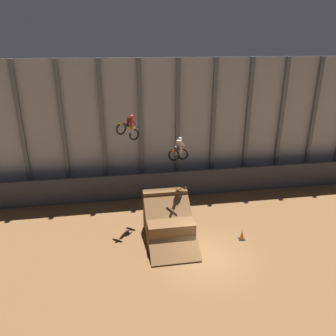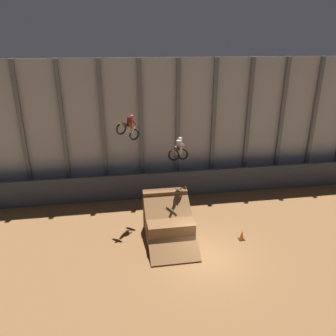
{
  "view_description": "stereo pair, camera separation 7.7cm",
  "coord_description": "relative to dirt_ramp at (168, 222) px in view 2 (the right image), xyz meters",
  "views": [
    {
      "loc": [
        -4.71,
        -14.39,
        11.09
      ],
      "look_at": [
        -1.46,
        4.82,
        3.54
      ],
      "focal_mm": 35.0,
      "sensor_mm": 36.0,
      "label": 1
    },
    {
      "loc": [
        -4.63,
        -14.4,
        11.09
      ],
      "look_at": [
        -1.46,
        4.82,
        3.54
      ],
      "focal_mm": 35.0,
      "sensor_mm": 36.0,
      "label": 2
    }
  ],
  "objects": [
    {
      "name": "dirt_ramp",
      "position": [
        0.0,
        0.0,
        0.0
      ],
      "size": [
        2.74,
        4.26,
        2.69
      ],
      "color": "brown",
      "rests_on": "ground_plane"
    },
    {
      "name": "rider_bike_left_air",
      "position": [
        -2.0,
        2.51,
        5.27
      ],
      "size": [
        1.64,
        1.75,
        1.67
      ],
      "rotation": [
        -0.47,
        0.0,
        -0.71
      ],
      "color": "black"
    },
    {
      "name": "rider_bike_right_air",
      "position": [
        0.9,
        1.43,
        4.01
      ],
      "size": [
        1.53,
        1.77,
        1.61
      ],
      "rotation": [
        -0.26,
        0.0,
        -0.6
      ],
      "color": "black"
    },
    {
      "name": "lower_barrier",
      "position": [
        1.84,
        5.38,
        0.06
      ],
      "size": [
        31.36,
        0.2,
        1.97
      ],
      "color": "#383D47",
      "rests_on": "ground_plane"
    },
    {
      "name": "ground_plane",
      "position": [
        1.84,
        -2.57,
        -0.93
      ],
      "size": [
        60.0,
        60.0,
        0.0
      ],
      "primitive_type": "plane",
      "color": "brown"
    },
    {
      "name": "arena_back_wall",
      "position": [
        1.84,
        6.74,
        4.11
      ],
      "size": [
        32.0,
        0.4,
        10.06
      ],
      "color": "#A3A8B2",
      "rests_on": "ground_plane"
    },
    {
      "name": "traffic_cone_near_ramp",
      "position": [
        4.29,
        -1.16,
        -0.64
      ],
      "size": [
        0.36,
        0.36,
        0.58
      ],
      "color": "black",
      "rests_on": "ground_plane"
    }
  ]
}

